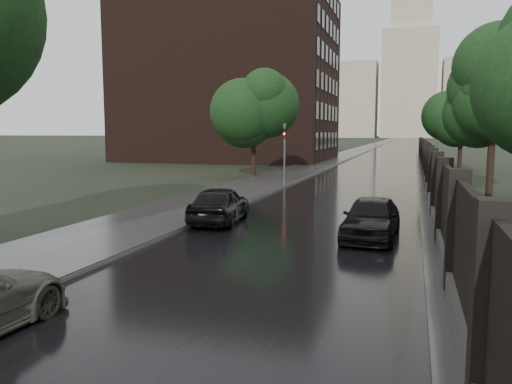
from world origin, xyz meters
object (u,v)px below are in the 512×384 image
tree_left_far (254,108)px  tree_right_b (494,103)px  car_right_near (371,218)px  tree_right_c (462,115)px  traffic_light (285,149)px  hatchback_left (220,204)px

tree_left_far → tree_right_b: tree_left_far is taller
tree_left_far → car_right_near: 23.03m
car_right_near → tree_left_far: bearing=119.4°
tree_left_far → car_right_near: tree_left_far is taller
car_right_near → tree_right_c: bearing=82.3°
tree_right_c → car_right_near: (-5.08, -30.03, -4.24)m
tree_left_far → tree_right_c: size_ratio=1.05×
tree_right_c → traffic_light: 19.26m
hatchback_left → tree_left_far: bearing=-82.8°
traffic_light → tree_right_c: bearing=51.8°
tree_left_far → tree_right_b: (15.50, -8.00, -0.29)m
tree_right_b → hatchback_left: tree_right_b is taller
tree_right_b → hatchback_left: bearing=-135.3°
tree_left_far → traffic_light: (3.70, -5.01, -2.84)m
hatchback_left → traffic_light: bearing=-92.8°
traffic_light → car_right_near: (6.72, -15.03, -1.69)m
tree_left_far → car_right_near: bearing=-62.5°
hatchback_left → car_right_near: hatchback_left is taller
tree_left_far → tree_right_c: (15.50, 10.00, -0.29)m
tree_right_c → traffic_light: bearing=-128.2°
tree_right_c → tree_right_b: bearing=-90.0°
traffic_light → tree_left_far: bearing=126.5°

